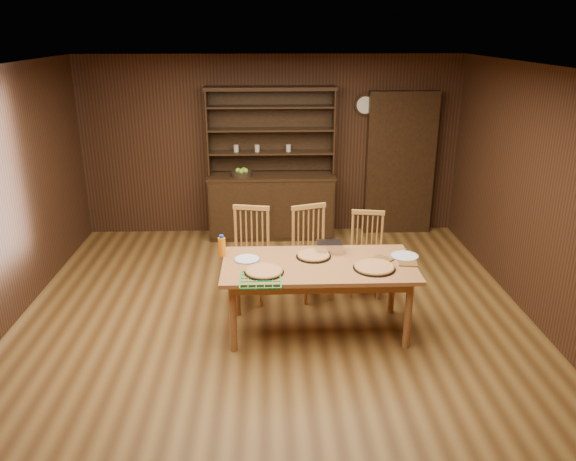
{
  "coord_description": "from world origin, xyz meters",
  "views": [
    {
      "loc": [
        -0.05,
        -5.15,
        2.95
      ],
      "look_at": [
        0.15,
        0.4,
        0.93
      ],
      "focal_mm": 35.0,
      "sensor_mm": 36.0,
      "label": 1
    }
  ],
  "objects_px": {
    "chair_left": "(250,250)",
    "juice_bottle": "(222,246)",
    "chair_right": "(366,250)",
    "china_hutch": "(272,197)",
    "dining_table": "(318,271)",
    "chair_center": "(311,249)"
  },
  "relations": [
    {
      "from": "china_hutch",
      "to": "chair_right",
      "type": "height_order",
      "value": "china_hutch"
    },
    {
      "from": "dining_table",
      "to": "chair_center",
      "type": "bearing_deg",
      "value": 90.09
    },
    {
      "from": "chair_left",
      "to": "china_hutch",
      "type": "bearing_deg",
      "value": 93.4
    },
    {
      "from": "dining_table",
      "to": "chair_center",
      "type": "height_order",
      "value": "chair_center"
    },
    {
      "from": "juice_bottle",
      "to": "chair_left",
      "type": "bearing_deg",
      "value": 65.14
    },
    {
      "from": "chair_right",
      "to": "china_hutch",
      "type": "bearing_deg",
      "value": 129.46
    },
    {
      "from": "dining_table",
      "to": "juice_bottle",
      "type": "height_order",
      "value": "juice_bottle"
    },
    {
      "from": "chair_right",
      "to": "chair_center",
      "type": "bearing_deg",
      "value": -165.45
    },
    {
      "from": "chair_right",
      "to": "juice_bottle",
      "type": "height_order",
      "value": "juice_bottle"
    },
    {
      "from": "dining_table",
      "to": "chair_right",
      "type": "distance_m",
      "value": 1.12
    },
    {
      "from": "chair_left",
      "to": "chair_center",
      "type": "distance_m",
      "value": 0.7
    },
    {
      "from": "china_hutch",
      "to": "chair_right",
      "type": "bearing_deg",
      "value": -60.47
    },
    {
      "from": "dining_table",
      "to": "chair_left",
      "type": "bearing_deg",
      "value": 130.85
    },
    {
      "from": "chair_left",
      "to": "juice_bottle",
      "type": "distance_m",
      "value": 0.7
    },
    {
      "from": "chair_left",
      "to": "chair_right",
      "type": "height_order",
      "value": "chair_left"
    },
    {
      "from": "chair_left",
      "to": "chair_right",
      "type": "bearing_deg",
      "value": 14.8
    },
    {
      "from": "dining_table",
      "to": "chair_center",
      "type": "xyz_separation_m",
      "value": [
        -0.0,
        0.85,
        -0.1
      ]
    },
    {
      "from": "chair_left",
      "to": "chair_right",
      "type": "xyz_separation_m",
      "value": [
        1.34,
        0.09,
        -0.06
      ]
    },
    {
      "from": "china_hutch",
      "to": "dining_table",
      "type": "distance_m",
      "value": 2.85
    },
    {
      "from": "dining_table",
      "to": "chair_right",
      "type": "height_order",
      "value": "chair_right"
    },
    {
      "from": "china_hutch",
      "to": "chair_right",
      "type": "distance_m",
      "value": 2.2
    },
    {
      "from": "china_hutch",
      "to": "dining_table",
      "type": "xyz_separation_m",
      "value": [
        0.44,
        -2.81,
        0.07
      ]
    }
  ]
}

